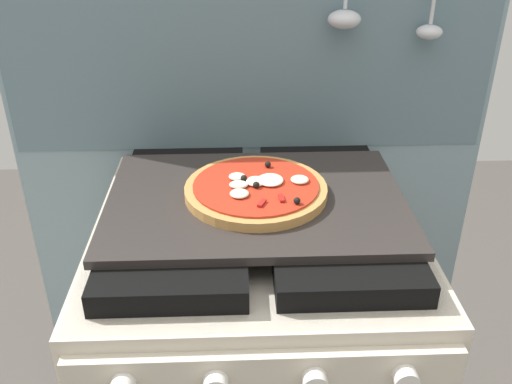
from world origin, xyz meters
TOP-DOWN VIEW (x-y plane):
  - kitchen_backsplash at (0.00, 0.33)m, footprint 1.10×0.09m
  - stove at (-0.00, -0.00)m, footprint 0.60×0.64m
  - baking_tray at (0.00, 0.00)m, footprint 0.54×0.38m
  - pizza_left at (0.00, 0.01)m, footprint 0.26×0.26m

SIDE VIEW (x-z plane):
  - stove at x=0.00m, z-range 0.00..0.90m
  - kitchen_backsplash at x=0.00m, z-range 0.01..1.56m
  - baking_tray at x=0.00m, z-range 0.90..0.92m
  - pizza_left at x=0.00m, z-range 0.91..0.94m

